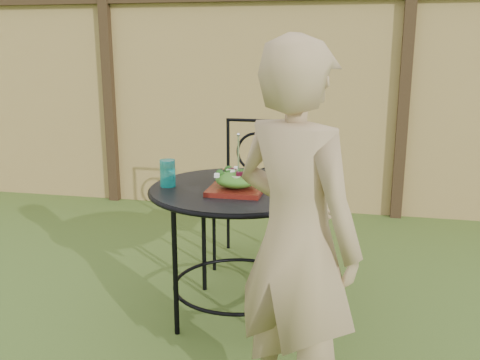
{
  "coord_description": "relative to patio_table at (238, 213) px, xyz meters",
  "views": [
    {
      "loc": [
        0.9,
        -2.44,
        1.43
      ],
      "look_at": [
        0.33,
        0.22,
        0.75
      ],
      "focal_mm": 40.0,
      "sensor_mm": 36.0,
      "label": 1
    }
  ],
  "objects": [
    {
      "name": "ground",
      "position": [
        -0.33,
        -0.17,
        -0.59
      ],
      "size": [
        60.0,
        60.0,
        0.0
      ],
      "primitive_type": "plane",
      "color": "#2B4817",
      "rests_on": "ground"
    },
    {
      "name": "patio_chair",
      "position": [
        -0.08,
        0.81,
        -0.08
      ],
      "size": [
        0.46,
        0.46,
        0.95
      ],
      "color": "black",
      "rests_on": "ground"
    },
    {
      "name": "diner",
      "position": [
        0.38,
        -0.77,
        0.15
      ],
      "size": [
        0.64,
        0.59,
        1.48
      ],
      "primitive_type": "imported",
      "rotation": [
        0.0,
        0.0,
        2.58
      ],
      "color": "#A0845B",
      "rests_on": "ground"
    },
    {
      "name": "fork",
      "position": [
        0.02,
        -0.09,
        0.33
      ],
      "size": [
        0.01,
        0.01,
        0.18
      ],
      "primitive_type": "cylinder",
      "color": "silver",
      "rests_on": "salad"
    },
    {
      "name": "salad",
      "position": [
        0.01,
        -0.09,
        0.2
      ],
      "size": [
        0.21,
        0.21,
        0.08
      ],
      "primitive_type": "ellipsoid",
      "color": "#235614",
      "rests_on": "salad_plate"
    },
    {
      "name": "drinking_glass",
      "position": [
        -0.36,
        -0.06,
        0.21
      ],
      "size": [
        0.08,
        0.08,
        0.14
      ],
      "primitive_type": "cylinder",
      "color": "#0B8A85",
      "rests_on": "patio_table"
    },
    {
      "name": "salad_plate",
      "position": [
        0.01,
        -0.09,
        0.15
      ],
      "size": [
        0.27,
        0.27,
        0.02
      ],
      "primitive_type": "cube",
      "color": "#3D080B",
      "rests_on": "patio_table"
    },
    {
      "name": "fence",
      "position": [
        -0.33,
        2.02,
        0.36
      ],
      "size": [
        8.0,
        0.12,
        1.9
      ],
      "color": "tan",
      "rests_on": "ground"
    },
    {
      "name": "patio_table",
      "position": [
        0.0,
        0.0,
        0.0
      ],
      "size": [
        0.92,
        0.92,
        0.72
      ],
      "color": "black",
      "rests_on": "ground"
    }
  ]
}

